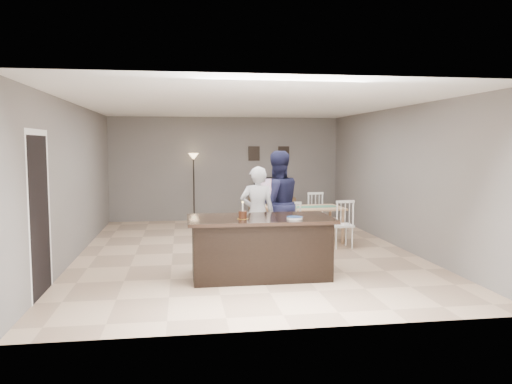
{
  "coord_description": "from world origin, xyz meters",
  "views": [
    {
      "loc": [
        -1.15,
        -9.09,
        1.98
      ],
      "look_at": [
        0.17,
        -0.3,
        1.14
      ],
      "focal_mm": 35.0,
      "sensor_mm": 36.0,
      "label": 1
    }
  ],
  "objects": [
    {
      "name": "room_shell",
      "position": [
        0.0,
        0.0,
        1.68
      ],
      "size": [
        8.0,
        8.0,
        8.0
      ],
      "color": "slate",
      "rests_on": "floor"
    },
    {
      "name": "birthday_cake",
      "position": [
        -0.27,
        -1.93,
        0.96
      ],
      "size": [
        0.17,
        0.17,
        0.26
      ],
      "color": "gold",
      "rests_on": "kitchen_island"
    },
    {
      "name": "kitchen_island",
      "position": [
        0.0,
        -1.8,
        0.45
      ],
      "size": [
        2.15,
        1.1,
        0.9
      ],
      "color": "black",
      "rests_on": "floor"
    },
    {
      "name": "floor_lamp",
      "position": [
        -0.84,
        3.79,
        1.37
      ],
      "size": [
        0.26,
        0.26,
        1.77
      ],
      "color": "black",
      "rests_on": "floor"
    },
    {
      "name": "woman",
      "position": [
        0.13,
        -0.71,
        0.81
      ],
      "size": [
        0.63,
        0.45,
        1.61
      ],
      "primitive_type": "imported",
      "rotation": [
        0.0,
        0.0,
        3.03
      ],
      "color": "silver",
      "rests_on": "floor"
    },
    {
      "name": "tv_console",
      "position": [
        1.2,
        3.77,
        0.3
      ],
      "size": [
        1.2,
        0.4,
        0.6
      ],
      "primitive_type": "cube",
      "color": "brown",
      "rests_on": "floor"
    },
    {
      "name": "dining_table",
      "position": [
        1.32,
        0.7,
        0.59
      ],
      "size": [
        1.59,
        1.82,
        0.93
      ],
      "rotation": [
        0.0,
        0.0,
        0.07
      ],
      "color": "tan",
      "rests_on": "floor"
    },
    {
      "name": "television",
      "position": [
        1.2,
        3.84,
        0.86
      ],
      "size": [
        0.91,
        0.12,
        0.53
      ],
      "primitive_type": "imported",
      "rotation": [
        0.0,
        0.0,
        3.14
      ],
      "color": "black",
      "rests_on": "tv_console"
    },
    {
      "name": "man",
      "position": [
        0.52,
        -0.45,
        0.94
      ],
      "size": [
        1.04,
        0.88,
        1.87
      ],
      "primitive_type": "imported",
      "rotation": [
        0.0,
        0.0,
        3.35
      ],
      "color": "#191B38",
      "rests_on": "floor"
    },
    {
      "name": "floor",
      "position": [
        0.0,
        0.0,
        0.0
      ],
      "size": [
        8.0,
        8.0,
        0.0
      ],
      "primitive_type": "plane",
      "color": "tan",
      "rests_on": "ground"
    },
    {
      "name": "tv_screen_glow",
      "position": [
        1.2,
        3.76,
        0.87
      ],
      "size": [
        0.78,
        0.0,
        0.78
      ],
      "primitive_type": "plane",
      "rotation": [
        1.57,
        0.0,
        3.14
      ],
      "color": "#FF581C",
      "rests_on": "tv_console"
    },
    {
      "name": "picture_frames",
      "position": [
        1.15,
        3.98,
        1.75
      ],
      "size": [
        1.1,
        0.02,
        0.38
      ],
      "color": "black",
      "rests_on": "room_shell"
    },
    {
      "name": "doorway",
      "position": [
        -2.99,
        -2.3,
        1.26
      ],
      "size": [
        0.0,
        2.1,
        2.65
      ],
      "color": "black",
      "rests_on": "floor"
    },
    {
      "name": "plate_stack",
      "position": [
        0.47,
        -2.07,
        0.92
      ],
      "size": [
        0.23,
        0.23,
        0.04
      ],
      "color": "white",
      "rests_on": "kitchen_island"
    }
  ]
}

